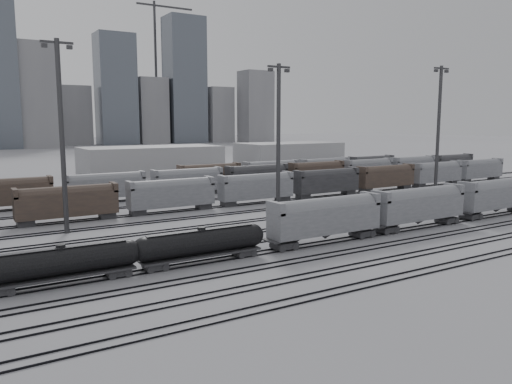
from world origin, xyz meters
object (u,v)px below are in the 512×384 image
tank_car_b (202,243)px  hopper_car_c (497,194)px  hopper_car_a (326,216)px  tank_car_a (62,263)px  hopper_car_b (419,204)px  light_mast_c (278,141)px

tank_car_b → hopper_car_c: bearing=0.0°
tank_car_b → hopper_car_a: size_ratio=0.97×
tank_car_a → hopper_car_b: 49.16m
hopper_car_a → hopper_car_c: bearing=0.0°
tank_car_a → light_mast_c: (32.74, 12.15, 10.32)m
hopper_car_c → hopper_car_a: bearing=180.0°
hopper_car_b → tank_car_b: bearing=180.0°
hopper_car_a → tank_car_a: bearing=180.0°
tank_car_a → hopper_car_a: (31.84, 0.00, 1.34)m
hopper_car_a → hopper_car_b: (17.29, 0.00, 0.03)m
tank_car_b → hopper_car_b: bearing=0.0°
tank_car_a → tank_car_b: (14.54, 0.00, 0.03)m
hopper_car_a → hopper_car_c: (36.01, 0.00, 0.07)m
light_mast_c → hopper_car_c: bearing=-19.1°
tank_car_a → light_mast_c: 36.42m
hopper_car_a → light_mast_c: light_mast_c is taller
tank_car_a → light_mast_c: light_mast_c is taller
hopper_car_b → hopper_car_c: (18.71, 0.00, 0.04)m
tank_car_a → hopper_car_c: 67.87m
tank_car_a → tank_car_b: 14.54m
tank_car_a → hopper_car_a: 31.87m
hopper_car_b → hopper_car_a: bearing=180.0°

